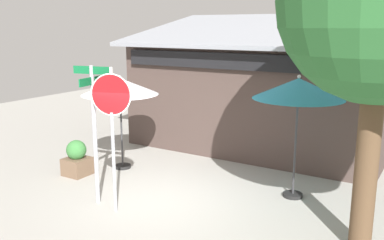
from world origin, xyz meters
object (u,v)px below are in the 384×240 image
(stop_sign, at_px, (112,115))
(sidewalk_planter, at_px, (77,159))
(patio_umbrella_teal_center, at_px, (298,90))
(street_sign_post, at_px, (94,121))
(patio_umbrella_ivory_left, at_px, (120,87))

(stop_sign, bearing_deg, sidewalk_planter, 153.58)
(patio_umbrella_teal_center, bearing_deg, stop_sign, -137.36)
(street_sign_post, xyz_separation_m, sidewalk_planter, (-1.71, 1.03, -1.41))
(patio_umbrella_teal_center, bearing_deg, patio_umbrella_ivory_left, -174.09)
(stop_sign, distance_m, patio_umbrella_ivory_left, 2.79)
(street_sign_post, distance_m, sidewalk_planter, 2.45)
(street_sign_post, xyz_separation_m, patio_umbrella_teal_center, (3.53, 2.55, 0.61))
(stop_sign, bearing_deg, street_sign_post, 167.91)
(patio_umbrella_ivory_left, bearing_deg, patio_umbrella_teal_center, 5.91)
(street_sign_post, xyz_separation_m, stop_sign, (0.62, -0.13, 0.20))
(street_sign_post, height_order, sidewalk_planter, street_sign_post)
(street_sign_post, bearing_deg, stop_sign, -12.09)
(street_sign_post, distance_m, patio_umbrella_teal_center, 4.40)
(sidewalk_planter, bearing_deg, patio_umbrella_ivory_left, 58.68)
(patio_umbrella_ivory_left, height_order, sidewalk_planter, patio_umbrella_ivory_left)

